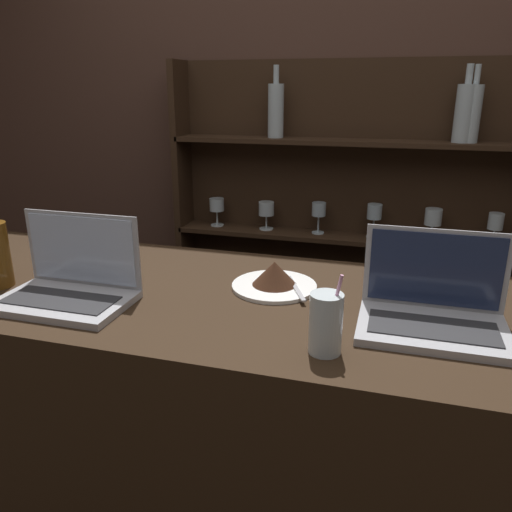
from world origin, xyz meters
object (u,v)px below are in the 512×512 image
object	(u,v)px
cake_plate	(274,278)
water_glass	(326,323)
laptop_far	(433,308)
laptop_near	(70,282)

from	to	relation	value
cake_plate	water_glass	bearing A→B (deg)	-59.29
laptop_far	cake_plate	distance (m)	0.41
laptop_far	laptop_near	bearing A→B (deg)	-173.82
cake_plate	water_glass	world-z (taller)	water_glass
cake_plate	water_glass	xyz separation A→B (m)	(0.18, -0.30, 0.03)
laptop_near	water_glass	bearing A→B (deg)	-7.46
laptop_far	cake_plate	world-z (taller)	laptop_far
laptop_near	laptop_far	world-z (taller)	laptop_near
laptop_near	water_glass	world-z (taller)	laptop_near
laptop_far	water_glass	world-z (taller)	laptop_far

